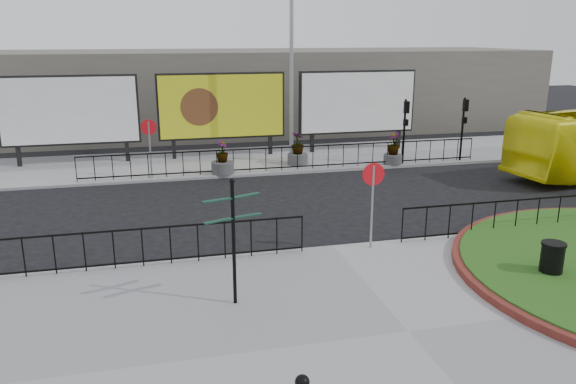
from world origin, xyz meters
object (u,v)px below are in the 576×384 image
object	(u,v)px
fingerpost_sign	(233,229)
litter_bin	(552,261)
planter_c	(393,151)
lamp_post	(292,61)
planter_b	(298,152)
planter_a	(223,162)
billboard_mid	(222,106)

from	to	relation	value
fingerpost_sign	litter_bin	world-z (taller)	fingerpost_sign
fingerpost_sign	planter_c	size ratio (longest dim) A/B	1.93
lamp_post	planter_b	world-z (taller)	lamp_post
lamp_post	fingerpost_sign	xyz separation A→B (m)	(-4.77, -13.90, -2.94)
planter_a	planter_c	world-z (taller)	planter_c
billboard_mid	planter_c	xyz separation A→B (m)	(7.50, -3.57, -1.85)
litter_bin	planter_a	world-z (taller)	planter_a
planter_c	litter_bin	bearing A→B (deg)	-96.63
litter_bin	fingerpost_sign	bearing A→B (deg)	175.57
billboard_mid	fingerpost_sign	bearing A→B (deg)	-96.32
planter_b	fingerpost_sign	bearing A→B (deg)	-110.28
planter_a	billboard_mid	bearing A→B (deg)	82.34
fingerpost_sign	planter_c	bearing A→B (deg)	38.44
fingerpost_sign	planter_b	size ratio (longest dim) A/B	1.93
planter_c	billboard_mid	bearing A→B (deg)	154.53
planter_a	planter_b	size ratio (longest dim) A/B	0.97
planter_a	planter_c	xyz separation A→B (m)	(7.98, 0.00, 0.11)
planter_b	lamp_post	bearing A→B (deg)	103.85
planter_b	planter_c	distance (m)	4.46
lamp_post	planter_a	xyz separation A→B (m)	(-3.49, -1.60, -4.19)
billboard_mid	planter_b	xyz separation A→B (m)	(3.16, -2.57, -1.91)
fingerpost_sign	planter_c	distance (m)	15.44
fingerpost_sign	planter_a	xyz separation A→B (m)	(1.28, 12.30, -1.25)
fingerpost_sign	planter_a	size ratio (longest dim) A/B	1.99
billboard_mid	litter_bin	xyz separation A→B (m)	(6.00, -16.47, -1.99)
litter_bin	planter_a	bearing A→B (deg)	116.67
lamp_post	fingerpost_sign	size ratio (longest dim) A/B	3.16
litter_bin	planter_c	distance (m)	12.99
lamp_post	planter_b	xyz separation A→B (m)	(0.15, -0.60, -4.13)
billboard_mid	fingerpost_sign	world-z (taller)	billboard_mid
planter_a	planter_b	world-z (taller)	planter_b
fingerpost_sign	planter_a	distance (m)	12.43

